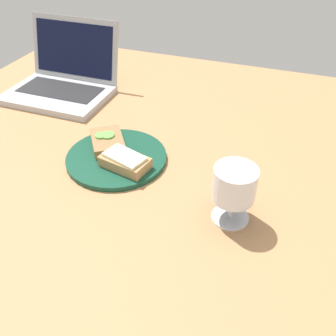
{
  "coord_description": "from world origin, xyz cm",
  "views": [
    {
      "loc": [
        30.69,
        -63.36,
        56.42
      ],
      "look_at": [
        8.89,
        -4.04,
        8.0
      ],
      "focal_mm": 40.0,
      "sensor_mm": 36.0,
      "label": 1
    }
  ],
  "objects_px": {
    "wine_glass": "(234,186)",
    "sandwich_with_cheese": "(125,161)",
    "plate": "(117,158)",
    "sandwich_with_cucumber": "(107,141)",
    "laptop": "(62,82)"
  },
  "relations": [
    {
      "from": "sandwich_with_cucumber",
      "to": "sandwich_with_cheese",
      "type": "height_order",
      "value": "sandwich_with_cheese"
    },
    {
      "from": "plate",
      "to": "laptop",
      "type": "xyz_separation_m",
      "value": [
        -0.32,
        0.27,
        0.03
      ]
    },
    {
      "from": "sandwich_with_cheese",
      "to": "laptop",
      "type": "distance_m",
      "value": 0.46
    },
    {
      "from": "laptop",
      "to": "wine_glass",
      "type": "bearing_deg",
      "value": -30.57
    },
    {
      "from": "sandwich_with_cucumber",
      "to": "sandwich_with_cheese",
      "type": "relative_size",
      "value": 1.1
    },
    {
      "from": "laptop",
      "to": "sandwich_with_cheese",
      "type": "bearing_deg",
      "value": -39.94
    },
    {
      "from": "plate",
      "to": "laptop",
      "type": "bearing_deg",
      "value": 139.99
    },
    {
      "from": "wine_glass",
      "to": "plate",
      "type": "bearing_deg",
      "value": 161.81
    },
    {
      "from": "plate",
      "to": "wine_glass",
      "type": "bearing_deg",
      "value": -18.19
    },
    {
      "from": "sandwich_with_cucumber",
      "to": "laptop",
      "type": "relative_size",
      "value": 0.43
    },
    {
      "from": "sandwich_with_cucumber",
      "to": "wine_glass",
      "type": "height_order",
      "value": "wine_glass"
    },
    {
      "from": "wine_glass",
      "to": "laptop",
      "type": "bearing_deg",
      "value": 149.43
    },
    {
      "from": "plate",
      "to": "sandwich_with_cheese",
      "type": "height_order",
      "value": "sandwich_with_cheese"
    },
    {
      "from": "plate",
      "to": "wine_glass",
      "type": "height_order",
      "value": "wine_glass"
    },
    {
      "from": "wine_glass",
      "to": "sandwich_with_cheese",
      "type": "bearing_deg",
      "value": 165.7
    }
  ]
}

